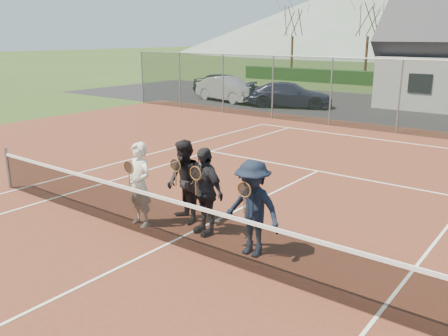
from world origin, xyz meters
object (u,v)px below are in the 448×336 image
at_px(player_b, 185,182).
at_px(car_c, 290,95).
at_px(car_b, 228,89).
at_px(player_d, 252,208).
at_px(player_a, 140,184).
at_px(tennis_net, 168,219).
at_px(car_a, 226,85).
at_px(player_c, 205,191).

bearing_deg(player_b, car_c, 112.45).
relative_size(car_b, player_d, 2.49).
relative_size(player_b, player_d, 1.00).
bearing_deg(player_b, player_a, -132.03).
relative_size(car_b, tennis_net, 0.38).
distance_m(car_a, tennis_net, 23.14).
relative_size(tennis_net, player_b, 6.49).
height_order(car_a, tennis_net, car_a).
bearing_deg(car_a, player_a, -148.91).
relative_size(player_a, player_b, 1.00).
height_order(car_c, player_c, player_c).
distance_m(car_b, player_d, 21.20).
bearing_deg(car_c, car_b, 69.50).
relative_size(car_c, player_d, 2.64).
bearing_deg(car_c, car_a, 51.52).
height_order(tennis_net, player_d, player_d).
bearing_deg(tennis_net, player_b, 115.46).
xyz_separation_m(car_c, tennis_net, (7.28, -17.45, -0.15)).
xyz_separation_m(car_c, player_c, (7.49, -16.60, 0.23)).
xyz_separation_m(car_a, car_c, (5.79, -1.65, -0.08)).
distance_m(car_a, player_d, 23.56).
bearing_deg(player_d, player_c, 169.39).
bearing_deg(player_b, tennis_net, -64.54).
bearing_deg(player_b, car_a, 124.84).
relative_size(car_c, player_a, 2.64).
relative_size(car_a, car_c, 0.95).
distance_m(tennis_net, player_d, 1.69).
height_order(player_a, player_c, same).
relative_size(car_c, player_b, 2.64).
xyz_separation_m(car_a, player_c, (13.28, -18.25, 0.15)).
bearing_deg(player_c, player_b, 164.43).
height_order(car_b, car_c, car_b).
distance_m(player_b, player_d, 2.08).
relative_size(car_b, player_a, 2.49).
relative_size(player_b, player_c, 1.00).
distance_m(car_a, player_c, 22.57).
bearing_deg(player_c, car_c, 114.30).
bearing_deg(player_d, tennis_net, -158.71).
relative_size(tennis_net, player_d, 6.49).
distance_m(car_b, player_c, 20.21).
relative_size(car_a, player_d, 2.51).
bearing_deg(car_c, player_a, 177.17).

